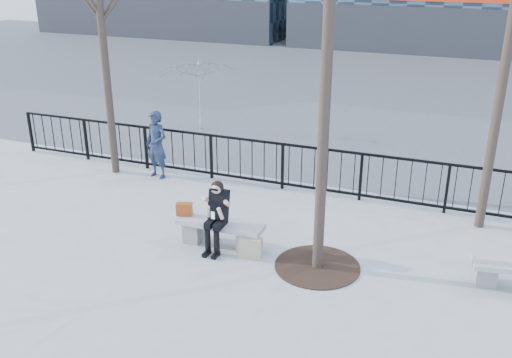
% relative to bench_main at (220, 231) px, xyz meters
% --- Properties ---
extents(ground, '(120.00, 120.00, 0.00)m').
position_rel_bench_main_xyz_m(ground, '(0.00, 0.00, -0.30)').
color(ground, gray).
rests_on(ground, ground).
extents(street_surface, '(60.00, 23.00, 0.01)m').
position_rel_bench_main_xyz_m(street_surface, '(0.00, 15.00, -0.30)').
color(street_surface, '#474747').
rests_on(street_surface, ground).
extents(railing, '(14.00, 0.06, 1.10)m').
position_rel_bench_main_xyz_m(railing, '(0.00, 3.00, 0.25)').
color(railing, black).
rests_on(railing, ground).
extents(tree_grate, '(1.50, 1.50, 0.02)m').
position_rel_bench_main_xyz_m(tree_grate, '(1.90, -0.10, -0.29)').
color(tree_grate, black).
rests_on(tree_grate, ground).
extents(bench_main, '(1.65, 0.46, 0.49)m').
position_rel_bench_main_xyz_m(bench_main, '(0.00, 0.00, 0.00)').
color(bench_main, slate).
rests_on(bench_main, ground).
extents(seated_woman, '(0.50, 0.64, 1.34)m').
position_rel_bench_main_xyz_m(seated_woman, '(0.00, -0.16, 0.37)').
color(seated_woman, black).
rests_on(seated_woman, ground).
extents(handbag, '(0.33, 0.22, 0.25)m').
position_rel_bench_main_xyz_m(handbag, '(-0.75, 0.02, 0.31)').
color(handbag, '#9E3C13').
rests_on(handbag, bench_main).
extents(shopping_bag, '(0.42, 0.19, 0.39)m').
position_rel_bench_main_xyz_m(shopping_bag, '(0.69, -0.21, -0.11)').
color(shopping_bag, beige).
rests_on(shopping_bag, ground).
extents(standing_man, '(0.66, 0.50, 1.64)m').
position_rel_bench_main_xyz_m(standing_man, '(-2.84, 2.60, 0.52)').
color(standing_man, black).
rests_on(standing_man, ground).
extents(vendor_umbrella, '(2.37, 2.42, 2.14)m').
position_rel_bench_main_xyz_m(vendor_umbrella, '(-3.60, 6.40, 0.77)').
color(vendor_umbrella, yellow).
rests_on(vendor_umbrella, ground).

